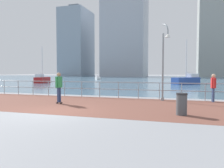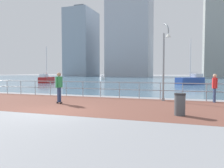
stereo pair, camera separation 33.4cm
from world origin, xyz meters
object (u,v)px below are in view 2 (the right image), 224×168
object	(u,v)px
lamppost	(165,58)
skateboarder	(59,85)
sailboat_ivory	(46,79)
sailboat_red	(191,80)
bystander	(215,86)
trash_bin	(180,104)
sailboat_white	(102,78)

from	to	relation	value
lamppost	skateboarder	xyz separation A→B (m)	(-5.62, -2.98, -1.58)
skateboarder	sailboat_ivory	world-z (taller)	sailboat_ivory
lamppost	sailboat_red	distance (m)	20.78
bystander	trash_bin	bearing A→B (deg)	-110.72
sailboat_white	sailboat_ivory	bearing A→B (deg)	-101.65
bystander	sailboat_white	distance (m)	40.90
sailboat_ivory	bystander	bearing A→B (deg)	-36.42
trash_bin	sailboat_red	world-z (taller)	sailboat_red
lamppost	trash_bin	xyz separation A→B (m)	(1.03, -4.45, -2.18)
sailboat_red	sailboat_white	bearing A→B (deg)	142.78
sailboat_red	sailboat_ivory	bearing A→B (deg)	-174.52
sailboat_red	lamppost	bearing A→B (deg)	-95.20
bystander	sailboat_red	xyz separation A→B (m)	(-0.99, 20.20, -0.36)
sailboat_white	sailboat_red	bearing A→B (deg)	-37.22
trash_bin	sailboat_ivory	xyz separation A→B (m)	(-22.50, 22.80, 0.12)
skateboarder	bystander	distance (m)	9.13
sailboat_ivory	sailboat_white	bearing A→B (deg)	78.35
skateboarder	lamppost	bearing A→B (deg)	27.97
sailboat_red	skateboarder	bearing A→B (deg)	-107.63
trash_bin	sailboat_red	bearing A→B (deg)	88.08
sailboat_white	sailboat_red	world-z (taller)	sailboat_red
bystander	sailboat_ivory	distance (m)	30.25
sailboat_red	sailboat_ivory	xyz separation A→B (m)	(-23.35, -2.24, -0.05)
lamppost	sailboat_white	size ratio (longest dim) A/B	1.14
lamppost	skateboarder	size ratio (longest dim) A/B	2.70
trash_bin	bystander	bearing A→B (deg)	69.28
sailboat_red	sailboat_ivory	world-z (taller)	sailboat_red
bystander	sailboat_white	world-z (taller)	sailboat_white
trash_bin	lamppost	bearing A→B (deg)	103.07
lamppost	sailboat_white	distance (m)	39.93
bystander	trash_bin	distance (m)	5.20
bystander	sailboat_red	world-z (taller)	sailboat_red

